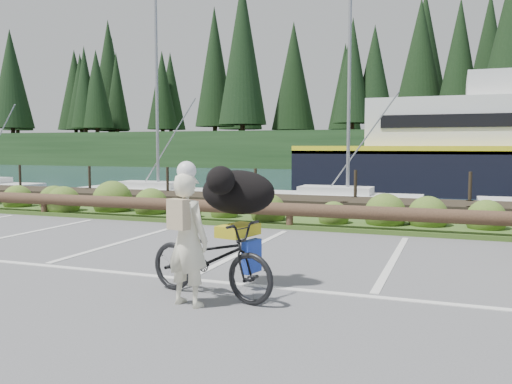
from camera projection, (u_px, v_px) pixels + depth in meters
ground at (200, 273)px, 8.07m from camera, size 72.00×72.00×0.00m
harbor_backdrop at (435, 159)px, 81.22m from camera, size 170.00×160.00×30.00m
vegetation_strip at (298, 223)px, 13.01m from camera, size 34.00×1.60×0.10m
log_rail at (290, 229)px, 12.36m from camera, size 32.00×0.30×0.60m
bicycle at (210, 258)px, 6.78m from camera, size 1.97×1.06×0.98m
cyclist at (187, 240)px, 6.39m from camera, size 0.65×0.50×1.58m
dog at (238, 192)px, 7.21m from camera, size 0.72×1.11×0.59m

